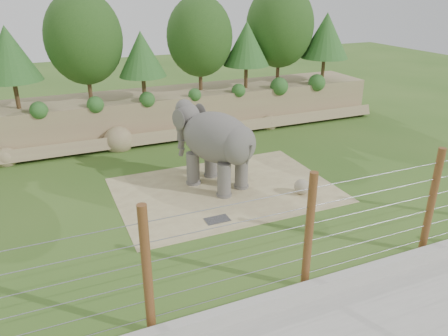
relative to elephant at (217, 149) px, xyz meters
name	(u,v)px	position (x,y,z in m)	size (l,w,h in m)	color
ground	(243,222)	(-0.34, -3.61, -1.88)	(90.00, 90.00, 0.00)	#365F1F
back_embankment	(165,70)	(0.25, 9.07, 2.08)	(30.00, 5.52, 8.77)	#96795C
dirt_patch	(225,190)	(0.16, -0.61, -1.87)	(10.00, 7.00, 0.02)	tan
drain_grate	(217,220)	(-1.28, -3.09, -1.85)	(1.00, 0.60, 0.03)	#262628
elephant	(217,149)	(0.00, 0.00, 0.00)	(2.00, 4.66, 3.77)	#57534E
stone_ball	(302,187)	(3.22, -2.39, -1.51)	(0.71, 0.71, 0.71)	gray
retaining_wall	(314,289)	(-0.34, -8.61, -1.63)	(26.00, 0.35, 0.50)	#ADAAA1
barrier_fence	(309,233)	(-0.34, -8.11, 0.12)	(20.26, 0.26, 4.00)	#573217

